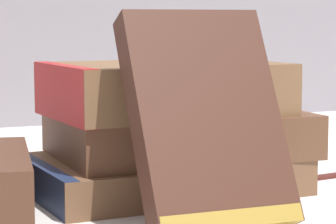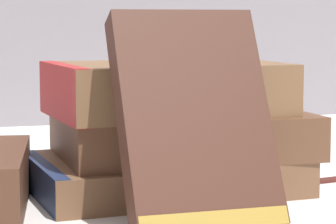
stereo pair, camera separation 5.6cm
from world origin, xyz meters
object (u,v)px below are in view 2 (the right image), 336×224
(book_flat_bottom, at_px, (158,174))
(pocket_watch, at_px, (218,59))
(book_flat_middle, at_px, (177,134))
(reading_glasses, at_px, (68,168))
(book_leaning_front, at_px, (195,127))
(book_flat_top, at_px, (161,89))

(book_flat_bottom, bearing_deg, pocket_watch, -20.04)
(book_flat_middle, xyz_separation_m, pocket_watch, (0.03, -0.02, 0.06))
(reading_glasses, bearing_deg, book_flat_bottom, -81.50)
(book_flat_bottom, height_order, reading_glasses, book_flat_bottom)
(book_flat_bottom, distance_m, reading_glasses, 0.13)
(book_leaning_front, xyz_separation_m, reading_glasses, (-0.05, 0.24, -0.07))
(book_flat_bottom, relative_size, reading_glasses, 2.15)
(reading_glasses, bearing_deg, book_leaning_front, -96.24)
(book_flat_top, relative_size, pocket_watch, 3.33)
(book_flat_top, height_order, pocket_watch, pocket_watch)
(book_flat_bottom, bearing_deg, book_flat_top, -75.69)
(book_flat_middle, relative_size, reading_glasses, 1.96)
(book_flat_bottom, distance_m, book_leaning_front, 0.14)
(book_flat_bottom, bearing_deg, reading_glasses, 112.49)
(book_flat_bottom, relative_size, pocket_watch, 3.85)
(book_flat_middle, xyz_separation_m, book_flat_top, (-0.02, -0.01, 0.04))
(book_leaning_front, height_order, reading_glasses, book_leaning_front)
(book_leaning_front, bearing_deg, book_flat_middle, 77.92)
(book_flat_bottom, height_order, pocket_watch, pocket_watch)
(book_flat_top, distance_m, reading_glasses, 0.16)
(book_flat_middle, height_order, book_flat_top, book_flat_top)
(book_flat_top, relative_size, reading_glasses, 1.86)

